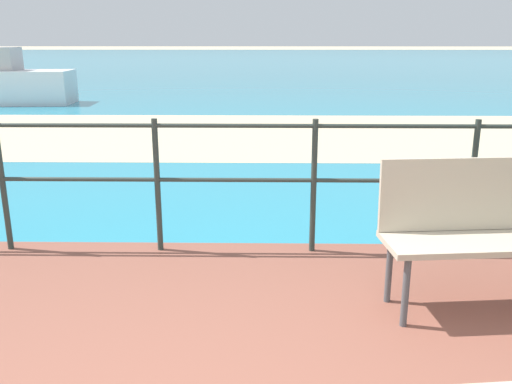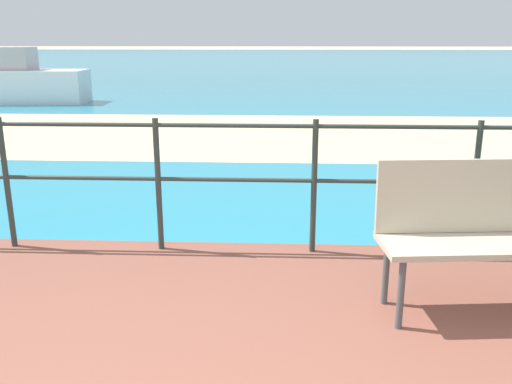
% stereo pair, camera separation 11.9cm
% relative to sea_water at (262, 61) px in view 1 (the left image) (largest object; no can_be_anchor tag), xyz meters
% --- Properties ---
extents(sea_water, '(90.00, 90.00, 0.01)m').
position_rel_sea_water_xyz_m(sea_water, '(0.00, 0.00, 0.00)').
color(sea_water, teal).
rests_on(sea_water, ground).
extents(beach_strip, '(54.01, 4.89, 0.01)m').
position_rel_sea_water_xyz_m(beach_strip, '(0.00, -31.89, 0.00)').
color(beach_strip, beige).
rests_on(beach_strip, ground).
extents(railing_fence, '(5.94, 0.04, 1.03)m').
position_rel_sea_water_xyz_m(railing_fence, '(0.00, -37.55, 0.70)').
color(railing_fence, '#2D3833').
rests_on(railing_fence, patio_paving).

